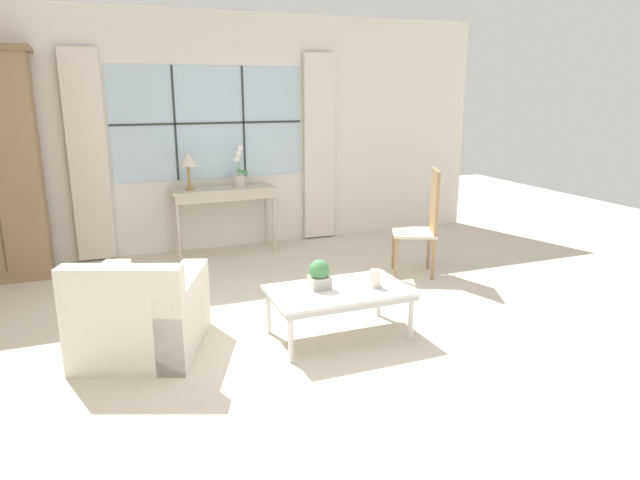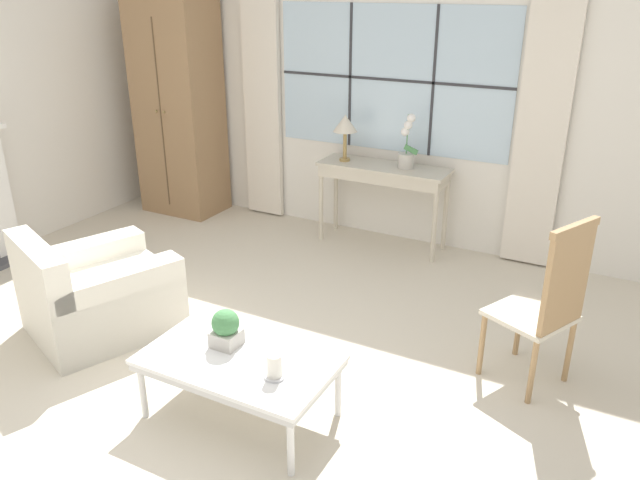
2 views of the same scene
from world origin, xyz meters
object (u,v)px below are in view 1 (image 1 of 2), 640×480
at_px(table_lamp, 188,161).
at_px(potted_orchid, 239,171).
at_px(coffee_table, 339,294).
at_px(pillar_candle, 375,279).
at_px(armchair_upholstered, 142,317).
at_px(side_chair_wooden, 425,218).
at_px(console_table, 223,196).
at_px(potted_plant_small, 319,274).

height_order(table_lamp, potted_orchid, potted_orchid).
distance_m(coffee_table, pillar_candle, 0.31).
height_order(table_lamp, armchair_upholstered, table_lamp).
bearing_deg(potted_orchid, side_chair_wooden, -47.20).
xyz_separation_m(potted_orchid, side_chair_wooden, (1.55, -1.67, -0.35)).
bearing_deg(side_chair_wooden, coffee_table, -142.75).
bearing_deg(console_table, armchair_upholstered, -115.95).
bearing_deg(console_table, coffee_table, -84.25).
height_order(potted_orchid, armchair_upholstered, potted_orchid).
relative_size(side_chair_wooden, pillar_candle, 7.26).
height_order(console_table, pillar_candle, console_table).
bearing_deg(console_table, side_chair_wooden, -43.20).
bearing_deg(armchair_upholstered, pillar_candle, -12.85).
distance_m(potted_orchid, armchair_upholstered, 2.91).
xyz_separation_m(potted_orchid, pillar_candle, (0.35, -2.86, -0.50)).
height_order(table_lamp, pillar_candle, table_lamp).
bearing_deg(coffee_table, console_table, 95.75).
height_order(side_chair_wooden, coffee_table, side_chair_wooden).
height_order(armchair_upholstered, side_chair_wooden, side_chair_wooden).
bearing_deg(side_chair_wooden, pillar_candle, -135.12).
relative_size(console_table, potted_orchid, 2.46).
relative_size(table_lamp, potted_plant_small, 1.89).
height_order(potted_orchid, side_chair_wooden, potted_orchid).
bearing_deg(coffee_table, side_chair_wooden, 37.25).
height_order(armchair_upholstered, coffee_table, armchair_upholstered).
bearing_deg(console_table, potted_plant_small, -86.95).
bearing_deg(pillar_candle, table_lamp, 108.69).
xyz_separation_m(console_table, side_chair_wooden, (1.75, -1.65, -0.08)).
bearing_deg(table_lamp, armchair_upholstered, -108.12).
bearing_deg(potted_plant_small, potted_orchid, 88.70).
bearing_deg(table_lamp, potted_orchid, 3.95).
xyz_separation_m(console_table, potted_plant_small, (0.14, -2.70, -0.18)).
distance_m(console_table, potted_plant_small, 2.70).
relative_size(potted_plant_small, pillar_candle, 1.49).
bearing_deg(armchair_upholstered, table_lamp, 71.88).
xyz_separation_m(console_table, potted_orchid, (0.21, 0.03, 0.28)).
bearing_deg(side_chair_wooden, armchair_upholstered, -164.95).
relative_size(table_lamp, potted_orchid, 0.88).
relative_size(table_lamp, pillar_candle, 2.82).
distance_m(coffee_table, potted_plant_small, 0.22).
xyz_separation_m(potted_orchid, armchair_upholstered, (-1.39, -2.46, -0.70)).
height_order(coffee_table, pillar_candle, pillar_candle).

